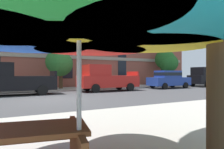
% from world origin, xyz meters
% --- Properties ---
extents(ground_plane, '(120.00, 120.00, 0.00)m').
position_xyz_m(ground_plane, '(0.00, 0.00, 0.00)').
color(ground_plane, '#424244').
extents(sidewalk_far, '(56.00, 3.60, 0.12)m').
position_xyz_m(sidewalk_far, '(0.00, 6.80, 0.06)').
color(sidewalk_far, '#B2ADA3').
rests_on(sidewalk_far, ground).
extents(apartment_building, '(39.47, 12.08, 19.20)m').
position_xyz_m(apartment_building, '(0.00, 14.99, 9.60)').
color(apartment_building, '#934C3D').
rests_on(apartment_building, ground).
extents(pickup_black, '(5.10, 2.12, 2.20)m').
position_xyz_m(pickup_black, '(-1.91, 3.70, 1.03)').
color(pickup_black, black).
rests_on(pickup_black, ground).
extents(pickup_red_midblock, '(5.10, 2.12, 2.20)m').
position_xyz_m(pickup_red_midblock, '(5.13, 3.70, 1.03)').
color(pickup_red_midblock, '#B21E19').
rests_on(pickup_red_midblock, ground).
extents(sedan_blue, '(4.40, 1.98, 1.78)m').
position_xyz_m(sedan_blue, '(12.16, 3.70, 0.95)').
color(sedan_blue, navy).
rests_on(sedan_blue, ground).
extents(pickup_black_midblock, '(5.10, 2.12, 2.20)m').
position_xyz_m(pickup_black_midblock, '(18.14, 3.70, 1.03)').
color(pickup_black_midblock, black).
rests_on(pickup_black_midblock, ground).
extents(street_tree_middle, '(2.38, 2.55, 3.67)m').
position_xyz_m(street_tree_middle, '(1.95, 6.86, 2.45)').
color(street_tree_middle, '#4C3823').
rests_on(street_tree_middle, ground).
extents(street_tree_right, '(2.87, 2.73, 4.47)m').
position_xyz_m(street_tree_right, '(15.19, 7.13, 2.99)').
color(street_tree_right, '#4C3823').
rests_on(street_tree_right, ground).
extents(patio_umbrella, '(4.08, 3.79, 2.47)m').
position_xyz_m(patio_umbrella, '(-1.48, -9.00, 2.13)').
color(patio_umbrella, silver).
rests_on(patio_umbrella, ground).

